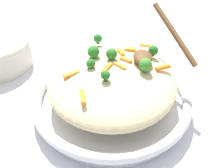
# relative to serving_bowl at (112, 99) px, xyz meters

# --- Properties ---
(ground_plane) EXTENTS (2.40, 2.40, 0.00)m
(ground_plane) POSITION_rel_serving_bowl_xyz_m (0.00, 0.00, -0.03)
(ground_plane) COLOR silver
(serving_bowl) EXTENTS (0.36, 0.36, 0.05)m
(serving_bowl) POSITION_rel_serving_bowl_xyz_m (0.00, 0.00, 0.00)
(serving_bowl) COLOR silver
(serving_bowl) RESTS_ON ground_plane
(pasta_mound) EXTENTS (0.29, 0.28, 0.07)m
(pasta_mound) POSITION_rel_serving_bowl_xyz_m (0.00, 0.00, 0.05)
(pasta_mound) COLOR beige
(pasta_mound) RESTS_ON serving_bowl
(carrot_piece_0) EXTENTS (0.03, 0.02, 0.01)m
(carrot_piece_0) POSITION_rel_serving_bowl_xyz_m (0.05, -0.02, 0.09)
(carrot_piece_0) COLOR orange
(carrot_piece_0) RESTS_ON pasta_mound
(carrot_piece_1) EXTENTS (0.01, 0.03, 0.01)m
(carrot_piece_1) POSITION_rel_serving_bowl_xyz_m (0.07, -0.04, 0.09)
(carrot_piece_1) COLOR orange
(carrot_piece_1) RESTS_ON pasta_mound
(carrot_piece_2) EXTENTS (0.02, 0.04, 0.01)m
(carrot_piece_2) POSITION_rel_serving_bowl_xyz_m (0.09, -0.09, 0.09)
(carrot_piece_2) COLOR orange
(carrot_piece_2) RESTS_ON pasta_mound
(carrot_piece_3) EXTENTS (0.02, 0.04, 0.01)m
(carrot_piece_3) POSITION_rel_serving_bowl_xyz_m (-0.02, 0.08, 0.09)
(carrot_piece_3) COLOR orange
(carrot_piece_3) RESTS_ON pasta_mound
(carrot_piece_4) EXTENTS (0.04, 0.03, 0.01)m
(carrot_piece_4) POSITION_rel_serving_bowl_xyz_m (-0.01, 0.01, 0.09)
(carrot_piece_4) COLOR orange
(carrot_piece_4) RESTS_ON pasta_mound
(carrot_piece_5) EXTENTS (0.02, 0.03, 0.01)m
(carrot_piece_5) POSITION_rel_serving_bowl_xyz_m (0.02, -0.03, 0.09)
(carrot_piece_5) COLOR orange
(carrot_piece_5) RESTS_ON pasta_mound
(carrot_piece_6) EXTENTS (0.04, 0.01, 0.01)m
(carrot_piece_6) POSITION_rel_serving_bowl_xyz_m (-0.09, 0.06, 0.09)
(carrot_piece_6) COLOR orange
(carrot_piece_6) RESTS_ON pasta_mound
(carrot_piece_7) EXTENTS (0.03, 0.03, 0.01)m
(carrot_piece_7) POSITION_rel_serving_bowl_xyz_m (0.00, -0.02, 0.09)
(carrot_piece_7) COLOR orange
(carrot_piece_7) RESTS_ON pasta_mound
(carrot_piece_8) EXTENTS (0.02, 0.03, 0.01)m
(carrot_piece_8) POSITION_rel_serving_bowl_xyz_m (-0.00, -0.11, 0.09)
(carrot_piece_8) COLOR orange
(carrot_piece_8) RESTS_ON pasta_mound
(broccoli_floret_0) EXTENTS (0.03, 0.03, 0.03)m
(broccoli_floret_0) POSITION_rel_serving_bowl_xyz_m (-0.01, -0.07, 0.10)
(broccoli_floret_0) COLOR #377928
(broccoli_floret_0) RESTS_ON pasta_mound
(broccoli_floret_1) EXTENTS (0.02, 0.02, 0.02)m
(broccoli_floret_1) POSITION_rel_serving_bowl_xyz_m (-0.04, 0.01, 0.10)
(broccoli_floret_1) COLOR #205B1C
(broccoli_floret_1) RESTS_ON pasta_mound
(broccoli_floret_2) EXTENTS (0.02, 0.02, 0.03)m
(broccoli_floret_2) POSITION_rel_serving_bowl_xyz_m (0.03, 0.00, 0.10)
(broccoli_floret_2) COLOR #296820
(broccoli_floret_2) RESTS_ON pasta_mound
(broccoli_floret_3) EXTENTS (0.02, 0.02, 0.02)m
(broccoli_floret_3) POSITION_rel_serving_bowl_xyz_m (0.05, -0.09, 0.10)
(broccoli_floret_3) COLOR #205B1C
(broccoli_floret_3) RESTS_ON pasta_mound
(broccoli_floret_4) EXTENTS (0.02, 0.02, 0.02)m
(broccoli_floret_4) POSITION_rel_serving_bowl_xyz_m (0.11, 0.03, 0.10)
(broccoli_floret_4) COLOR #205B1C
(broccoli_floret_4) RESTS_ON pasta_mound
(broccoli_floret_5) EXTENTS (0.02, 0.02, 0.02)m
(broccoli_floret_5) POSITION_rel_serving_bowl_xyz_m (0.00, 0.04, 0.10)
(broccoli_floret_5) COLOR #205B1C
(broccoli_floret_5) RESTS_ON pasta_mound
(broccoli_floret_6) EXTENTS (0.03, 0.03, 0.03)m
(broccoli_floret_6) POSITION_rel_serving_bowl_xyz_m (0.04, 0.04, 0.10)
(broccoli_floret_6) COLOR #296820
(broccoli_floret_6) RESTS_ON pasta_mound
(serving_spoon) EXTENTS (0.15, 0.13, 0.09)m
(serving_spoon) POSITION_rel_serving_bowl_xyz_m (0.03, -0.09, 0.11)
(serving_spoon) COLOR brown
(serving_spoon) RESTS_ON pasta_mound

